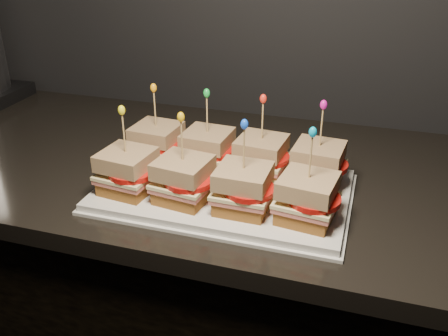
% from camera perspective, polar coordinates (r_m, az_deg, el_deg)
% --- Properties ---
extents(granite_slab, '(2.29, 0.63, 0.03)m').
position_cam_1_polar(granite_slab, '(0.99, 6.16, -1.42)').
color(granite_slab, black).
rests_on(granite_slab, cabinet).
extents(platter, '(0.43, 0.27, 0.02)m').
position_cam_1_polar(platter, '(0.90, 0.00, -2.63)').
color(platter, white).
rests_on(platter, granite_slab).
extents(platter_rim, '(0.45, 0.28, 0.01)m').
position_cam_1_polar(platter_rim, '(0.90, 0.00, -2.96)').
color(platter_rim, white).
rests_on(platter_rim, granite_slab).
extents(sandwich_0_bread_bot, '(0.09, 0.09, 0.02)m').
position_cam_1_polar(sandwich_0_bread_bot, '(0.99, -7.56, 1.44)').
color(sandwich_0_bread_bot, '#5B3212').
rests_on(sandwich_0_bread_bot, platter).
extents(sandwich_0_ham, '(0.10, 0.09, 0.01)m').
position_cam_1_polar(sandwich_0_ham, '(0.98, -7.61, 2.25)').
color(sandwich_0_ham, '#C96255').
rests_on(sandwich_0_ham, sandwich_0_bread_bot).
extents(sandwich_0_cheese, '(0.10, 0.10, 0.01)m').
position_cam_1_polar(sandwich_0_cheese, '(0.98, -7.64, 2.62)').
color(sandwich_0_cheese, '#F5E9A3').
rests_on(sandwich_0_cheese, sandwich_0_ham).
extents(sandwich_0_tomato, '(0.08, 0.08, 0.01)m').
position_cam_1_polar(sandwich_0_tomato, '(0.97, -7.16, 2.80)').
color(sandwich_0_tomato, red).
rests_on(sandwich_0_tomato, sandwich_0_cheese).
extents(sandwich_0_bread_top, '(0.09, 0.09, 0.03)m').
position_cam_1_polar(sandwich_0_bread_top, '(0.97, -7.73, 4.04)').
color(sandwich_0_bread_top, '#603011').
rests_on(sandwich_0_bread_top, sandwich_0_tomato).
extents(sandwich_0_pick, '(0.00, 0.00, 0.09)m').
position_cam_1_polar(sandwich_0_pick, '(0.95, -7.89, 6.49)').
color(sandwich_0_pick, tan).
rests_on(sandwich_0_pick, sandwich_0_bread_top).
extents(sandwich_0_frill, '(0.01, 0.01, 0.02)m').
position_cam_1_polar(sandwich_0_frill, '(0.94, -8.06, 9.07)').
color(sandwich_0_frill, '#FDA211').
rests_on(sandwich_0_frill, sandwich_0_pick).
extents(sandwich_1_bread_bot, '(0.09, 0.09, 0.02)m').
position_cam_1_polar(sandwich_1_bread_bot, '(0.95, -1.86, 0.65)').
color(sandwich_1_bread_bot, '#5B3212').
rests_on(sandwich_1_bread_bot, platter).
extents(sandwich_1_ham, '(0.10, 0.09, 0.01)m').
position_cam_1_polar(sandwich_1_ham, '(0.95, -1.88, 1.49)').
color(sandwich_1_ham, '#C96255').
rests_on(sandwich_1_ham, sandwich_1_bread_bot).
extents(sandwich_1_cheese, '(0.10, 0.09, 0.01)m').
position_cam_1_polar(sandwich_1_cheese, '(0.94, -1.88, 1.88)').
color(sandwich_1_cheese, '#F5E9A3').
rests_on(sandwich_1_cheese, sandwich_1_ham).
extents(sandwich_1_tomato, '(0.08, 0.08, 0.01)m').
position_cam_1_polar(sandwich_1_tomato, '(0.93, -1.31, 2.05)').
color(sandwich_1_tomato, red).
rests_on(sandwich_1_tomato, sandwich_1_cheese).
extents(sandwich_1_bread_top, '(0.09, 0.09, 0.03)m').
position_cam_1_polar(sandwich_1_bread_top, '(0.93, -1.91, 3.34)').
color(sandwich_1_bread_top, '#603011').
rests_on(sandwich_1_bread_top, sandwich_1_tomato).
extents(sandwich_1_pick, '(0.00, 0.00, 0.09)m').
position_cam_1_polar(sandwich_1_pick, '(0.92, -1.95, 5.88)').
color(sandwich_1_pick, tan).
rests_on(sandwich_1_pick, sandwich_1_bread_top).
extents(sandwich_1_frill, '(0.01, 0.01, 0.02)m').
position_cam_1_polar(sandwich_1_frill, '(0.90, -2.00, 8.56)').
color(sandwich_1_frill, green).
rests_on(sandwich_1_frill, sandwich_1_pick).
extents(sandwich_2_bread_bot, '(0.09, 0.09, 0.02)m').
position_cam_1_polar(sandwich_2_bread_bot, '(0.93, 4.21, -0.19)').
color(sandwich_2_bread_bot, '#5B3212').
rests_on(sandwich_2_bread_bot, platter).
extents(sandwich_2_ham, '(0.10, 0.09, 0.01)m').
position_cam_1_polar(sandwich_2_ham, '(0.92, 4.24, 0.67)').
color(sandwich_2_ham, '#C96255').
rests_on(sandwich_2_ham, sandwich_2_bread_bot).
extents(sandwich_2_cheese, '(0.10, 0.10, 0.01)m').
position_cam_1_polar(sandwich_2_cheese, '(0.92, 4.25, 1.06)').
color(sandwich_2_cheese, '#F5E9A3').
rests_on(sandwich_2_cheese, sandwich_2_ham).
extents(sandwich_2_tomato, '(0.08, 0.08, 0.01)m').
position_cam_1_polar(sandwich_2_tomato, '(0.91, 4.92, 1.23)').
color(sandwich_2_tomato, red).
rests_on(sandwich_2_tomato, sandwich_2_cheese).
extents(sandwich_2_bread_top, '(0.09, 0.09, 0.03)m').
position_cam_1_polar(sandwich_2_bread_top, '(0.91, 4.31, 2.56)').
color(sandwich_2_bread_top, '#603011').
rests_on(sandwich_2_bread_top, sandwich_2_tomato).
extents(sandwich_2_pick, '(0.00, 0.00, 0.09)m').
position_cam_1_polar(sandwich_2_pick, '(0.89, 4.40, 5.16)').
color(sandwich_2_pick, tan).
rests_on(sandwich_2_pick, sandwich_2_bread_top).
extents(sandwich_2_frill, '(0.01, 0.01, 0.02)m').
position_cam_1_polar(sandwich_2_frill, '(0.87, 4.51, 7.90)').
color(sandwich_2_frill, red).
rests_on(sandwich_2_frill, sandwich_2_pick).
extents(sandwich_3_bread_bot, '(0.09, 0.09, 0.02)m').
position_cam_1_polar(sandwich_3_bread_bot, '(0.91, 10.54, -1.06)').
color(sandwich_3_bread_bot, '#5B3212').
rests_on(sandwich_3_bread_bot, platter).
extents(sandwich_3_ham, '(0.10, 0.09, 0.01)m').
position_cam_1_polar(sandwich_3_ham, '(0.91, 10.62, -0.20)').
color(sandwich_3_ham, '#C96255').
rests_on(sandwich_3_ham, sandwich_3_bread_bot).
extents(sandwich_3_cheese, '(0.10, 0.10, 0.01)m').
position_cam_1_polar(sandwich_3_cheese, '(0.90, 10.66, 0.20)').
color(sandwich_3_cheese, '#F5E9A3').
rests_on(sandwich_3_cheese, sandwich_3_ham).
extents(sandwich_3_tomato, '(0.08, 0.08, 0.01)m').
position_cam_1_polar(sandwich_3_tomato, '(0.89, 11.41, 0.36)').
color(sandwich_3_tomato, red).
rests_on(sandwich_3_tomato, sandwich_3_cheese).
extents(sandwich_3_bread_top, '(0.09, 0.09, 0.03)m').
position_cam_1_polar(sandwich_3_bread_top, '(0.89, 10.80, 1.71)').
color(sandwich_3_bread_top, '#603011').
rests_on(sandwich_3_bread_top, sandwich_3_tomato).
extents(sandwich_3_pick, '(0.00, 0.00, 0.09)m').
position_cam_1_polar(sandwich_3_pick, '(0.87, 11.05, 4.33)').
color(sandwich_3_pick, tan).
rests_on(sandwich_3_pick, sandwich_3_bread_top).
extents(sandwich_3_frill, '(0.01, 0.01, 0.02)m').
position_cam_1_polar(sandwich_3_frill, '(0.86, 11.31, 7.11)').
color(sandwich_3_frill, '#D615A0').
rests_on(sandwich_3_frill, sandwich_3_pick).
extents(sandwich_4_bread_bot, '(0.09, 0.09, 0.02)m').
position_cam_1_polar(sandwich_4_bread_bot, '(0.89, -10.82, -1.86)').
color(sandwich_4_bread_bot, '#5B3212').
rests_on(sandwich_4_bread_bot, platter).
extents(sandwich_4_ham, '(0.10, 0.10, 0.01)m').
position_cam_1_polar(sandwich_4_ham, '(0.88, -10.91, -0.98)').
color(sandwich_4_ham, '#C96255').
rests_on(sandwich_4_ham, sandwich_4_bread_bot).
extents(sandwich_4_cheese, '(0.10, 0.10, 0.01)m').
position_cam_1_polar(sandwich_4_cheese, '(0.88, -10.95, -0.58)').
color(sandwich_4_cheese, '#F5E9A3').
rests_on(sandwich_4_cheese, sandwich_4_ham).
extents(sandwich_4_tomato, '(0.08, 0.08, 0.01)m').
position_cam_1_polar(sandwich_4_tomato, '(0.87, -10.46, -0.42)').
color(sandwich_4_tomato, red).
rests_on(sandwich_4_tomato, sandwich_4_cheese).
extents(sandwich_4_bread_top, '(0.09, 0.09, 0.03)m').
position_cam_1_polar(sandwich_4_bread_top, '(0.87, -11.10, 0.96)').
color(sandwich_4_bread_top, '#603011').
rests_on(sandwich_4_bread_top, sandwich_4_tomato).
extents(sandwich_4_pick, '(0.00, 0.00, 0.09)m').
position_cam_1_polar(sandwich_4_pick, '(0.85, -11.35, 3.65)').
color(sandwich_4_pick, tan).
rests_on(sandwich_4_pick, sandwich_4_bread_top).
extents(sandwich_4_frill, '(0.01, 0.01, 0.02)m').
position_cam_1_polar(sandwich_4_frill, '(0.83, -11.63, 6.49)').
color(sandwich_4_frill, yellow).
rests_on(sandwich_4_frill, sandwich_4_pick).
extents(sandwich_5_bread_bot, '(0.09, 0.09, 0.02)m').
position_cam_1_polar(sandwich_5_bread_bot, '(0.85, -4.60, -2.88)').
color(sandwich_5_bread_bot, '#5B3212').
rests_on(sandwich_5_bread_bot, platter).
extents(sandwich_5_ham, '(0.10, 0.10, 0.01)m').
position_cam_1_polar(sandwich_5_ham, '(0.84, -4.63, -1.97)').
color(sandwich_5_ham, '#C96255').
rests_on(sandwich_5_ham, sandwich_5_bread_bot).
extents(sandwich_5_cheese, '(0.10, 0.10, 0.01)m').
position_cam_1_polar(sandwich_5_cheese, '(0.84, -4.65, -1.55)').
color(sandwich_5_cheese, '#F5E9A3').
rests_on(sandwich_5_cheese, sandwich_5_ham).
extents(sandwich_5_tomato, '(0.08, 0.08, 0.01)m').
position_cam_1_polar(sandwich_5_tomato, '(0.83, -4.05, -1.40)').
color(sandwich_5_tomato, red).
rests_on(sandwich_5_tomato, sandwich_5_cheese).
extents(sandwich_5_bread_top, '(0.09, 0.09, 0.03)m').
position_cam_1_polar(sandwich_5_bread_top, '(0.83, -4.72, 0.05)').
color(sandwich_5_bread_top, '#603011').
rests_on(sandwich_5_bread_top, sandwich_5_tomato).
extents(sandwich_5_pick, '(0.00, 0.00, 0.09)m').
position_cam_1_polar(sandwich_5_pick, '(0.81, -4.83, 2.85)').
color(sandwich_5_pick, tan).
rests_on(sandwich_5_pick, sandwich_5_bread_top).
extents(sandwich_5_frill, '(0.01, 0.01, 0.02)m').
position_cam_1_polar(sandwich_5_frill, '(0.79, -4.96, 5.83)').
color(sandwich_5_frill, '#EBAF0D').
rests_on(sandwich_5_frill, sandwich_5_pick).
extents(sandwich_6_bread_bot, '(0.08, 0.08, 0.02)m').
position_cam_1_polar(sandwich_6_bread_bot, '(0.82, 2.17, -3.95)').
color(sandwich_6_bread_bot, '#5B3212').
rests_on(sandwich_6_bread_bot, platter).
extents(sandwich_6_ham, '(0.09, 0.09, 0.01)m').
position_cam_1_polar(sandwich_6_ham, '(0.81, 2.19, -3.02)').
color(sandwich_6_ham, '#C96255').
rests_on(sandwich_6_ham, sandwich_6_bread_bot).
extents(sandwich_6_cheese, '(0.09, 0.09, 0.01)m').
position_cam_1_polar(sandwich_6_cheese, '(0.81, 2.20, -2.59)').
color(sandwich_6_cheese, '#F5E9A3').
rests_on(sandwich_6_cheese, sandwich_6_ham).
extents(sandwich_6_tomato, '(0.08, 0.08, 0.01)m').
position_cam_1_polar(sandwich_6_tomato, '(0.80, 2.92, -2.45)').
color(sandwich_6_tomato, red).
rests_on(sandwich_6_tomato, sandwich_6_cheese).
extents(sandwich_6_bread_top, '(0.08, 0.08, 0.03)m').
position_cam_1_polar(sandwich_6_bread_top, '(0.80, 2.23, -0.95)').
color(sandwich_6_bread_top, '#603011').
rests_on(sandwich_6_bread_top, sandwich_6_tomato).
extents(sandwich_6_pick, '(0.00, 0.00, 0.09)m').
position_cam_1_polar(sandwich_6_pick, '(0.78, 2.29, 1.94)').
color(sandwich_6_pick, tan).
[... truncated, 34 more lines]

